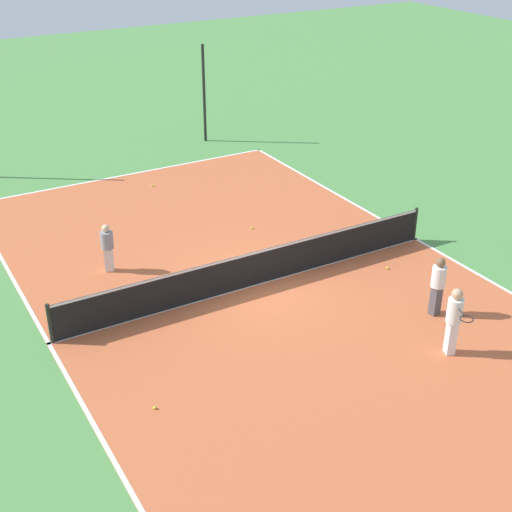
# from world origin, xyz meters

# --- Properties ---
(ground_plane) EXTENTS (80.00, 80.00, 0.00)m
(ground_plane) POSITION_xyz_m (0.00, 0.00, 0.00)
(ground_plane) COLOR #518E47
(court_surface) EXTENTS (11.54, 19.54, 0.02)m
(court_surface) POSITION_xyz_m (0.00, 0.00, 0.01)
(court_surface) COLOR #C66038
(court_surface) RESTS_ON ground_plane
(tennis_net) EXTENTS (11.34, 0.10, 1.06)m
(tennis_net) POSITION_xyz_m (0.00, 0.00, 0.56)
(tennis_net) COLOR black
(tennis_net) RESTS_ON court_surface
(player_far_white) EXTENTS (0.65, 0.99, 1.72)m
(player_far_white) POSITION_xyz_m (2.30, -5.06, 1.01)
(player_far_white) COLOR white
(player_far_white) RESTS_ON court_surface
(player_near_white) EXTENTS (0.40, 0.40, 1.60)m
(player_near_white) POSITION_xyz_m (3.20, -3.58, 0.93)
(player_near_white) COLOR #4C4C51
(player_near_white) RESTS_ON court_surface
(player_baseline_gray) EXTENTS (0.47, 0.47, 1.43)m
(player_baseline_gray) POSITION_xyz_m (-3.20, 2.77, 0.82)
(player_baseline_gray) COLOR white
(player_baseline_gray) RESTS_ON court_surface
(tennis_ball_far_baseline) EXTENTS (0.07, 0.07, 0.07)m
(tennis_ball_far_baseline) POSITION_xyz_m (-4.46, -3.50, 0.06)
(tennis_ball_far_baseline) COLOR #CCE033
(tennis_ball_far_baseline) RESTS_ON court_surface
(tennis_ball_left_sideline) EXTENTS (0.07, 0.07, 0.07)m
(tennis_ball_left_sideline) POSITION_xyz_m (3.69, -1.11, 0.06)
(tennis_ball_left_sideline) COLOR #CCE033
(tennis_ball_left_sideline) RESTS_ON court_surface
(tennis_ball_near_net) EXTENTS (0.07, 0.07, 0.07)m
(tennis_ball_near_net) POSITION_xyz_m (0.32, 8.11, 0.06)
(tennis_ball_near_net) COLOR #CCE033
(tennis_ball_near_net) RESTS_ON court_surface
(tennis_ball_midcourt) EXTENTS (0.07, 0.07, 0.07)m
(tennis_ball_midcourt) POSITION_xyz_m (1.67, 3.17, 0.06)
(tennis_ball_midcourt) COLOR #CCE033
(tennis_ball_midcourt) RESTS_ON court_surface
(fence_post_back_right) EXTENTS (0.12, 0.12, 4.07)m
(fence_post_back_right) POSITION_xyz_m (4.38, 11.97, 2.04)
(fence_post_back_right) COLOR black
(fence_post_back_right) RESTS_ON ground_plane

